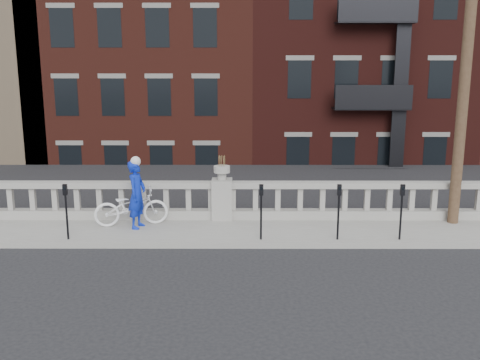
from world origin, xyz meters
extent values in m
plane|color=black|center=(0.00, 0.00, 0.00)|extent=(120.00, 120.00, 0.00)
cube|color=gray|center=(0.00, 3.00, 0.07)|extent=(32.00, 2.20, 0.15)
cube|color=gray|center=(0.00, 3.95, 0.28)|extent=(28.00, 0.34, 0.25)
cube|color=gray|center=(0.00, 3.95, 1.10)|extent=(28.00, 0.34, 0.16)
cube|color=gray|center=(0.00, 3.95, 0.70)|extent=(0.55, 0.55, 1.10)
cylinder|color=gray|center=(0.00, 3.95, 1.35)|extent=(0.24, 0.24, 0.20)
cylinder|color=gray|center=(0.00, 3.95, 1.53)|extent=(0.44, 0.44, 0.18)
cube|color=#605E59|center=(0.00, 4.30, -2.42)|extent=(36.00, 0.50, 5.15)
cube|color=black|center=(0.00, 25.95, -5.25)|extent=(80.00, 44.00, 0.50)
cube|color=#595651|center=(-2.00, 8.45, -3.00)|extent=(16.00, 7.00, 4.00)
cube|color=#461B14|center=(-4.00, 19.95, 2.00)|extent=(10.00, 14.00, 14.00)
cube|color=#36110E|center=(6.00, 19.95, 2.75)|extent=(10.00, 14.00, 15.50)
cylinder|color=#422D1E|center=(6.20, 3.60, 5.15)|extent=(0.28, 0.28, 10.00)
cylinder|color=black|center=(-3.67, 2.15, 0.70)|extent=(0.05, 0.05, 1.10)
cube|color=black|center=(-3.67, 2.15, 1.38)|extent=(0.10, 0.08, 0.26)
cube|color=black|center=(-3.67, 2.10, 1.42)|extent=(0.06, 0.01, 0.08)
cylinder|color=black|center=(1.00, 2.15, 0.70)|extent=(0.05, 0.05, 1.10)
cube|color=black|center=(1.00, 2.15, 1.38)|extent=(0.10, 0.08, 0.26)
cube|color=black|center=(1.00, 2.10, 1.42)|extent=(0.06, 0.01, 0.08)
cylinder|color=black|center=(2.85, 2.15, 0.70)|extent=(0.05, 0.05, 1.10)
cube|color=black|center=(2.85, 2.15, 1.38)|extent=(0.10, 0.08, 0.26)
cube|color=black|center=(2.85, 2.10, 1.42)|extent=(0.06, 0.01, 0.08)
cylinder|color=black|center=(4.36, 2.15, 0.70)|extent=(0.05, 0.05, 1.10)
cube|color=black|center=(4.36, 2.15, 1.38)|extent=(0.10, 0.08, 0.26)
cube|color=black|center=(4.36, 2.10, 1.42)|extent=(0.06, 0.01, 0.08)
imported|color=white|center=(-2.36, 3.33, 0.65)|extent=(2.01, 1.10, 1.00)
imported|color=#0C24B4|center=(-2.15, 3.12, 1.03)|extent=(0.56, 0.72, 1.76)
camera|label=1|loc=(0.53, -10.20, 4.25)|focal=40.00mm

